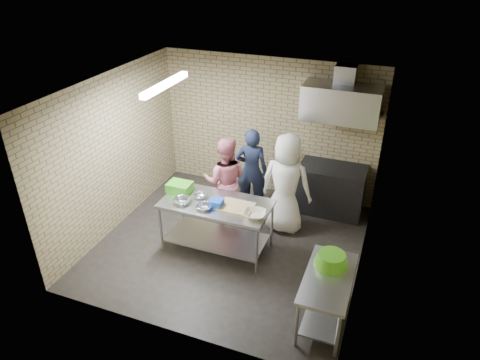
% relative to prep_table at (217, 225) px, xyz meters
% --- Properties ---
extents(floor, '(4.20, 4.20, 0.00)m').
position_rel_prep_table_xyz_m(floor, '(0.17, 0.15, -0.43)').
color(floor, black).
rests_on(floor, ground).
extents(ceiling, '(4.20, 4.20, 0.00)m').
position_rel_prep_table_xyz_m(ceiling, '(0.17, 0.15, 2.27)').
color(ceiling, black).
rests_on(ceiling, ground).
extents(back_wall, '(4.20, 0.06, 2.70)m').
position_rel_prep_table_xyz_m(back_wall, '(0.17, 2.15, 0.92)').
color(back_wall, tan).
rests_on(back_wall, ground).
extents(front_wall, '(4.20, 0.06, 2.70)m').
position_rel_prep_table_xyz_m(front_wall, '(0.17, -1.85, 0.92)').
color(front_wall, tan).
rests_on(front_wall, ground).
extents(left_wall, '(0.06, 4.00, 2.70)m').
position_rel_prep_table_xyz_m(left_wall, '(-1.93, 0.15, 0.92)').
color(left_wall, tan).
rests_on(left_wall, ground).
extents(right_wall, '(0.06, 4.00, 2.70)m').
position_rel_prep_table_xyz_m(right_wall, '(2.27, 0.15, 0.92)').
color(right_wall, tan).
rests_on(right_wall, ground).
extents(prep_table, '(1.74, 0.87, 0.87)m').
position_rel_prep_table_xyz_m(prep_table, '(0.00, 0.00, 0.00)').
color(prep_table, silver).
rests_on(prep_table, floor).
extents(side_counter, '(0.60, 1.20, 0.75)m').
position_rel_prep_table_xyz_m(side_counter, '(1.97, -0.95, -0.06)').
color(side_counter, silver).
rests_on(side_counter, floor).
extents(stove, '(1.20, 0.70, 0.90)m').
position_rel_prep_table_xyz_m(stove, '(1.52, 1.80, 0.02)').
color(stove, black).
rests_on(stove, floor).
extents(range_hood, '(1.30, 0.60, 0.60)m').
position_rel_prep_table_xyz_m(range_hood, '(1.52, 1.85, 1.67)').
color(range_hood, silver).
rests_on(range_hood, back_wall).
extents(hood_duct, '(0.35, 0.30, 0.30)m').
position_rel_prep_table_xyz_m(hood_duct, '(1.52, 2.00, 2.12)').
color(hood_duct, '#A5A8AD').
rests_on(hood_duct, back_wall).
extents(wall_shelf, '(0.80, 0.20, 0.04)m').
position_rel_prep_table_xyz_m(wall_shelf, '(1.82, 2.04, 1.49)').
color(wall_shelf, '#3F2B19').
rests_on(wall_shelf, back_wall).
extents(fluorescent_fixture, '(0.10, 1.25, 0.08)m').
position_rel_prep_table_xyz_m(fluorescent_fixture, '(-0.83, 0.15, 2.21)').
color(fluorescent_fixture, white).
rests_on(fluorescent_fixture, ceiling).
extents(green_crate, '(0.39, 0.29, 0.15)m').
position_rel_prep_table_xyz_m(green_crate, '(-0.70, 0.12, 0.51)').
color(green_crate, '#399C1C').
rests_on(green_crate, prep_table).
extents(blue_tub, '(0.19, 0.19, 0.13)m').
position_rel_prep_table_xyz_m(blue_tub, '(0.05, -0.10, 0.50)').
color(blue_tub, blue).
rests_on(blue_tub, prep_table).
extents(cutting_board, '(0.53, 0.40, 0.03)m').
position_rel_prep_table_xyz_m(cutting_board, '(0.35, -0.02, 0.45)').
color(cutting_board, tan).
rests_on(cutting_board, prep_table).
extents(mixing_bowl_a, '(0.30, 0.30, 0.07)m').
position_rel_prep_table_xyz_m(mixing_bowl_a, '(-0.50, -0.20, 0.47)').
color(mixing_bowl_a, silver).
rests_on(mixing_bowl_a, prep_table).
extents(mixing_bowl_b, '(0.23, 0.23, 0.06)m').
position_rel_prep_table_xyz_m(mixing_bowl_b, '(-0.30, 0.05, 0.47)').
color(mixing_bowl_b, silver).
rests_on(mixing_bowl_b, prep_table).
extents(mixing_bowl_c, '(0.28, 0.28, 0.06)m').
position_rel_prep_table_xyz_m(mixing_bowl_c, '(-0.10, -0.22, 0.46)').
color(mixing_bowl_c, silver).
rests_on(mixing_bowl_c, prep_table).
extents(ceramic_bowl, '(0.37, 0.37, 0.08)m').
position_rel_prep_table_xyz_m(ceramic_bowl, '(0.70, -0.15, 0.47)').
color(ceramic_bowl, beige).
rests_on(ceramic_bowl, prep_table).
extents(green_basin, '(0.46, 0.46, 0.17)m').
position_rel_prep_table_xyz_m(green_basin, '(1.95, -0.70, 0.40)').
color(green_basin, '#59C626').
rests_on(green_basin, side_counter).
extents(bottle_red, '(0.07, 0.07, 0.18)m').
position_rel_prep_table_xyz_m(bottle_red, '(1.57, 2.04, 1.60)').
color(bottle_red, '#B22619').
rests_on(bottle_red, wall_shelf).
extents(bottle_green, '(0.06, 0.06, 0.15)m').
position_rel_prep_table_xyz_m(bottle_green, '(1.97, 2.04, 1.58)').
color(bottle_green, green).
rests_on(bottle_green, wall_shelf).
extents(man_navy, '(0.66, 0.51, 1.62)m').
position_rel_prep_table_xyz_m(man_navy, '(0.12, 1.35, 0.38)').
color(man_navy, '#141C34').
rests_on(man_navy, floor).
extents(woman_pink, '(0.92, 0.81, 1.61)m').
position_rel_prep_table_xyz_m(woman_pink, '(-0.18, 0.81, 0.37)').
color(woman_pink, '#CB6B7B').
rests_on(woman_pink, floor).
extents(woman_white, '(0.91, 0.62, 1.79)m').
position_rel_prep_table_xyz_m(woman_white, '(0.88, 0.93, 0.46)').
color(woman_white, white).
rests_on(woman_white, floor).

